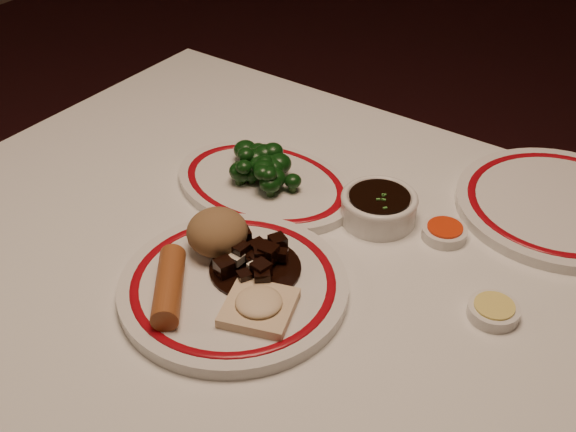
# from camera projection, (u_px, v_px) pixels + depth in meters

# --- Properties ---
(dining_table) EXTENTS (1.20, 0.90, 0.75)m
(dining_table) POSITION_uv_depth(u_px,v_px,m) (298.00, 315.00, 1.02)
(dining_table) COLOR white
(dining_table) RESTS_ON ground
(main_plate) EXTENTS (0.30, 0.30, 0.02)m
(main_plate) POSITION_uv_depth(u_px,v_px,m) (234.00, 287.00, 0.92)
(main_plate) COLOR silver
(main_plate) RESTS_ON dining_table
(rice_mound) EXTENTS (0.08, 0.08, 0.06)m
(rice_mound) POSITION_uv_depth(u_px,v_px,m) (217.00, 232.00, 0.95)
(rice_mound) COLOR olive
(rice_mound) RESTS_ON main_plate
(spring_roll) EXTENTS (0.10, 0.12, 0.03)m
(spring_roll) POSITION_uv_depth(u_px,v_px,m) (169.00, 286.00, 0.89)
(spring_roll) COLOR #9F5427
(spring_roll) RESTS_ON main_plate
(fried_wonton) EXTENTS (0.10, 0.10, 0.02)m
(fried_wonton) POSITION_uv_depth(u_px,v_px,m) (259.00, 306.00, 0.87)
(fried_wonton) COLOR beige
(fried_wonton) RESTS_ON main_plate
(stirfry_heap) EXTENTS (0.13, 0.12, 0.03)m
(stirfry_heap) POSITION_uv_depth(u_px,v_px,m) (254.00, 260.00, 0.93)
(stirfry_heap) COLOR black
(stirfry_heap) RESTS_ON main_plate
(broccoli_plate) EXTENTS (0.30, 0.26, 0.02)m
(broccoli_plate) POSITION_uv_depth(u_px,v_px,m) (265.00, 184.00, 1.11)
(broccoli_plate) COLOR silver
(broccoli_plate) RESTS_ON dining_table
(broccoli_pile) EXTENTS (0.14, 0.09, 0.05)m
(broccoli_pile) POSITION_uv_depth(u_px,v_px,m) (262.00, 165.00, 1.10)
(broccoli_pile) COLOR #23471C
(broccoli_pile) RESTS_ON broccoli_plate
(soy_bowl) EXTENTS (0.11, 0.11, 0.04)m
(soy_bowl) POSITION_uv_depth(u_px,v_px,m) (379.00, 208.00, 1.04)
(soy_bowl) COLOR silver
(soy_bowl) RESTS_ON dining_table
(sweet_sour_dish) EXTENTS (0.06, 0.06, 0.02)m
(sweet_sour_dish) POSITION_uv_depth(u_px,v_px,m) (444.00, 232.00, 1.01)
(sweet_sour_dish) COLOR silver
(sweet_sour_dish) RESTS_ON dining_table
(mustard_dish) EXTENTS (0.06, 0.06, 0.02)m
(mustard_dish) POSITION_uv_depth(u_px,v_px,m) (493.00, 311.00, 0.89)
(mustard_dish) COLOR silver
(mustard_dish) RESTS_ON dining_table
(far_plate) EXTENTS (0.34, 0.34, 0.02)m
(far_plate) POSITION_uv_depth(u_px,v_px,m) (559.00, 205.00, 1.07)
(far_plate) COLOR silver
(far_plate) RESTS_ON dining_table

